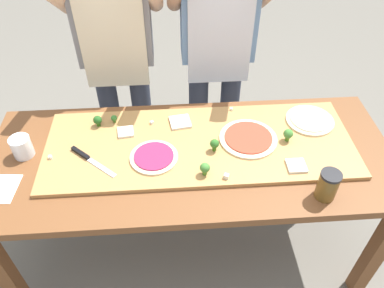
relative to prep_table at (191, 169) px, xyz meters
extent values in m
plane|color=#6B665B|center=(0.00, 0.00, -0.68)|extent=(8.00, 8.00, 0.00)
cube|color=brown|center=(-0.88, -0.32, -0.31)|extent=(0.07, 0.07, 0.74)
cube|color=brown|center=(0.88, -0.32, -0.31)|extent=(0.07, 0.07, 0.74)
cube|color=brown|center=(-0.88, 0.32, -0.31)|extent=(0.07, 0.07, 0.74)
cube|color=brown|center=(0.88, 0.32, -0.31)|extent=(0.07, 0.07, 0.74)
cube|color=brown|center=(0.00, 0.00, 0.08)|extent=(1.88, 0.76, 0.04)
cube|color=#B27F47|center=(0.04, 0.05, 0.11)|extent=(1.44, 0.53, 0.02)
cube|color=#B7BABF|center=(-0.40, -0.08, 0.12)|extent=(0.14, 0.13, 0.00)
cube|color=black|center=(-0.50, 0.02, 0.13)|extent=(0.09, 0.09, 0.02)
cylinder|color=beige|center=(-0.17, -0.03, 0.12)|extent=(0.22, 0.22, 0.01)
cylinder|color=#9E234C|center=(-0.17, -0.03, 0.13)|extent=(0.18, 0.18, 0.01)
cylinder|color=beige|center=(0.27, 0.06, 0.12)|extent=(0.27, 0.27, 0.01)
cylinder|color=#BC3D28|center=(0.27, 0.06, 0.13)|extent=(0.22, 0.22, 0.01)
cylinder|color=beige|center=(0.60, 0.17, 0.12)|extent=(0.24, 0.24, 0.01)
cylinder|color=beige|center=(0.60, 0.17, 0.13)|extent=(0.19, 0.19, 0.01)
cube|color=silver|center=(-0.31, 0.15, 0.13)|extent=(0.08, 0.08, 0.01)
cube|color=silver|center=(-0.04, 0.20, 0.13)|extent=(0.11, 0.11, 0.01)
cube|color=silver|center=(0.45, -0.13, 0.13)|extent=(0.08, 0.08, 0.01)
cylinder|color=#366618|center=(0.11, 0.00, 0.13)|extent=(0.02, 0.02, 0.03)
sphere|color=#2D6623|center=(0.11, 0.00, 0.16)|extent=(0.04, 0.04, 0.04)
cylinder|color=#487A23|center=(0.05, -0.14, 0.13)|extent=(0.02, 0.02, 0.03)
sphere|color=#427F33|center=(0.05, -0.14, 0.16)|extent=(0.04, 0.04, 0.04)
cylinder|color=#487A23|center=(0.46, 0.04, 0.13)|extent=(0.02, 0.02, 0.03)
sphere|color=#427F33|center=(0.46, 0.04, 0.16)|extent=(0.05, 0.05, 0.05)
cylinder|color=#2C5915|center=(-0.44, 0.21, 0.13)|extent=(0.02, 0.02, 0.02)
sphere|color=#23561E|center=(-0.44, 0.21, 0.15)|extent=(0.04, 0.04, 0.04)
cylinder|color=#3F7220|center=(-0.37, 0.23, 0.13)|extent=(0.01, 0.01, 0.01)
sphere|color=#38752D|center=(-0.37, 0.23, 0.14)|extent=(0.03, 0.03, 0.03)
cube|color=white|center=(-0.63, 0.00, 0.13)|extent=(0.02, 0.02, 0.01)
cube|color=silver|center=(0.23, 0.29, 0.13)|extent=(0.01, 0.01, 0.01)
cube|color=silver|center=(0.14, -0.17, 0.13)|extent=(0.03, 0.03, 0.02)
cube|color=white|center=(-0.18, 0.21, 0.13)|extent=(0.02, 0.02, 0.01)
cylinder|color=white|center=(-0.77, 0.05, 0.15)|extent=(0.09, 0.09, 0.10)
cylinder|color=white|center=(-0.77, 0.05, 0.13)|extent=(0.08, 0.08, 0.05)
cylinder|color=brown|center=(0.53, -0.28, 0.16)|extent=(0.08, 0.08, 0.12)
cylinder|color=black|center=(0.53, -0.28, 0.23)|extent=(0.08, 0.08, 0.01)
cube|color=white|center=(-0.81, -0.15, 0.10)|extent=(0.13, 0.17, 0.00)
cylinder|color=#333847|center=(-0.47, 0.68, -0.23)|extent=(0.12, 0.12, 0.90)
cylinder|color=#333847|center=(-0.27, 0.68, -0.23)|extent=(0.12, 0.12, 0.90)
cube|color=gray|center=(-0.37, 0.68, 0.49)|extent=(0.40, 0.20, 0.55)
cube|color=beige|center=(-0.37, 0.57, 0.41)|extent=(0.34, 0.01, 0.60)
cylinder|color=#333847|center=(0.09, 0.68, -0.23)|extent=(0.12, 0.12, 0.90)
cylinder|color=#333847|center=(0.29, 0.68, -0.23)|extent=(0.12, 0.12, 0.90)
cube|color=#6689B2|center=(0.19, 0.68, 0.49)|extent=(0.40, 0.20, 0.55)
cube|color=silver|center=(0.19, 0.57, 0.41)|extent=(0.34, 0.01, 0.60)
camera|label=1|loc=(-0.08, -1.23, 1.34)|focal=35.36mm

